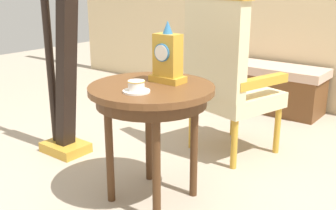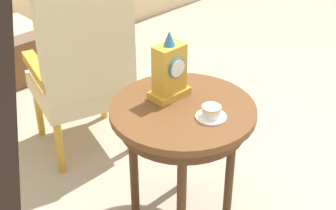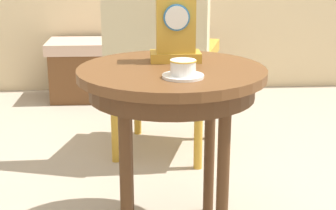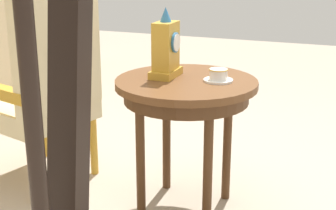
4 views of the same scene
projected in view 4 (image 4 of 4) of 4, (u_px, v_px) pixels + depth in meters
The scene contains 6 objects.
ground_plane at pixel (176, 207), 2.56m from camera, with size 10.00×10.00×0.00m, color tan.
side_table at pixel (186, 96), 2.39m from camera, with size 0.68×0.68×0.68m.
teacup_left at pixel (218, 76), 2.33m from camera, with size 0.14×0.14×0.06m.
mantel_clock at pixel (166, 49), 2.39m from camera, with size 0.19×0.11×0.34m.
armchair at pixel (46, 81), 2.67m from camera, with size 0.66×0.65×1.14m.
harp at pixel (60, 129), 1.60m from camera, with size 0.40×0.24×1.78m.
Camera 4 is at (-2.14, -0.80, 1.27)m, focal length 53.19 mm.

